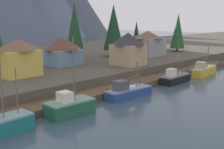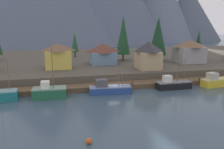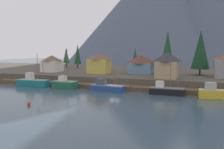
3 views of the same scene
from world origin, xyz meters
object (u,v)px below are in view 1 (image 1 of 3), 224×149
(fishing_boat_black, at_px, (175,78))
(conifer_centre, at_px, (136,33))
(house_tan, at_px, (128,49))
(fishing_boat_blue, at_px, (127,91))
(fishing_boat_green, at_px, (69,106))
(house_grey, at_px, (148,43))
(conifer_mid_right, at_px, (178,31))
(house_blue, at_px, (62,51))
(conifer_mid_left, at_px, (114,27))
(fishing_boat_yellow, at_px, (204,70))
(conifer_back_right, at_px, (75,27))
(house_yellow, at_px, (18,57))

(fishing_boat_black, bearing_deg, conifer_centre, 49.34)
(house_tan, distance_m, conifer_centre, 33.31)
(fishing_boat_blue, bearing_deg, fishing_boat_green, -174.88)
(fishing_boat_black, xyz_separation_m, house_grey, (13.75, 17.03, 4.87))
(fishing_boat_black, distance_m, house_grey, 22.43)
(house_grey, bearing_deg, conifer_mid_right, -1.05)
(house_blue, xyz_separation_m, conifer_mid_left, (17.26, 1.68, 4.51))
(fishing_boat_yellow, bearing_deg, conifer_mid_left, 95.15)
(fishing_boat_green, relative_size, conifer_back_right, 0.74)
(house_yellow, xyz_separation_m, conifer_mid_right, (51.39, 0.65, 2.81))
(fishing_boat_green, height_order, conifer_centre, conifer_centre)
(fishing_boat_blue, bearing_deg, house_grey, 36.05)
(house_tan, xyz_separation_m, conifer_mid_left, (7.72, 11.58, 3.98))
(house_yellow, bearing_deg, house_blue, 19.41)
(house_tan, bearing_deg, house_blue, 133.92)
(house_yellow, distance_m, house_tan, 22.57)
(house_blue, height_order, conifer_mid_left, conifer_mid_left)
(conifer_mid_left, bearing_deg, house_yellow, -168.48)
(fishing_boat_yellow, bearing_deg, conifer_back_right, 112.94)
(fishing_boat_yellow, xyz_separation_m, house_blue, (-22.07, 20.88, 4.37))
(fishing_boat_blue, height_order, fishing_boat_black, fishing_boat_black)
(fishing_boat_black, xyz_separation_m, conifer_centre, (25.25, 30.26, 6.53))
(fishing_boat_black, distance_m, conifer_centre, 39.95)
(house_grey, bearing_deg, fishing_boat_green, -156.14)
(house_yellow, bearing_deg, house_tan, -14.24)
(fishing_boat_green, distance_m, fishing_boat_blue, 11.49)
(fishing_boat_black, relative_size, house_blue, 1.17)
(fishing_boat_yellow, relative_size, house_yellow, 1.41)
(fishing_boat_blue, height_order, conifer_back_right, conifer_back_right)
(conifer_mid_right, bearing_deg, house_blue, 174.59)
(conifer_centre, bearing_deg, conifer_mid_right, -78.71)
(fishing_boat_yellow, distance_m, house_tan, 17.37)
(fishing_boat_blue, xyz_separation_m, house_grey, (27.87, 17.24, 4.87))
(house_yellow, height_order, conifer_mid_right, conifer_mid_right)
(fishing_boat_blue, bearing_deg, fishing_boat_black, 5.14)
(fishing_boat_blue, distance_m, fishing_boat_black, 14.11)
(fishing_boat_green, bearing_deg, fishing_boat_blue, 3.47)
(fishing_boat_green, xyz_separation_m, conifer_mid_right, (53.54, 17.14, 7.40))
(house_grey, bearing_deg, conifer_mid_left, 146.06)
(fishing_boat_blue, xyz_separation_m, fishing_boat_black, (14.11, 0.21, -0.00))
(house_tan, xyz_separation_m, conifer_mid_right, (29.52, 6.20, 2.56))
(house_yellow, relative_size, conifer_mid_left, 0.50)
(house_yellow, bearing_deg, fishing_boat_yellow, -25.67)
(fishing_boat_green, relative_size, house_blue, 1.38)
(house_grey, relative_size, conifer_mid_left, 0.60)
(house_tan, height_order, conifer_mid_right, conifer_mid_right)
(house_blue, bearing_deg, fishing_boat_blue, -98.27)
(conifer_mid_right, bearing_deg, house_grey, 178.95)
(conifer_back_right, height_order, conifer_centre, conifer_back_right)
(conifer_centre, bearing_deg, fishing_boat_yellow, -114.98)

